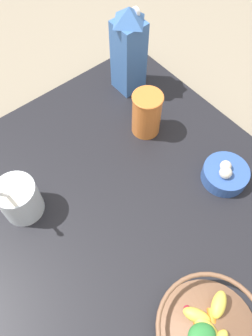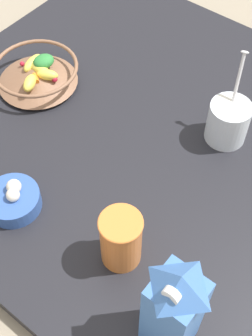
% 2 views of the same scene
% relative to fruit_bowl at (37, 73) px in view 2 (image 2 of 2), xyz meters
% --- Properties ---
extents(ground_plane, '(6.00, 6.00, 0.00)m').
position_rel_fruit_bowl_xyz_m(ground_plane, '(0.28, 0.04, -0.08)').
color(ground_plane, gray).
extents(countertop, '(1.06, 1.06, 0.04)m').
position_rel_fruit_bowl_xyz_m(countertop, '(0.28, 0.04, -0.06)').
color(countertop, black).
rests_on(countertop, ground_plane).
extents(fruit_bowl, '(0.22, 0.22, 0.08)m').
position_rel_fruit_bowl_xyz_m(fruit_bowl, '(0.00, 0.00, 0.00)').
color(fruit_bowl, brown).
rests_on(fruit_bowl, countertop).
extents(milk_carton, '(0.08, 0.08, 0.28)m').
position_rel_fruit_bowl_xyz_m(milk_carton, '(0.66, -0.34, 0.10)').
color(milk_carton, '#3D6BB2').
rests_on(milk_carton, countertop).
extents(yogurt_tub, '(0.10, 0.12, 0.22)m').
position_rel_fruit_bowl_xyz_m(yogurt_tub, '(0.49, 0.15, 0.02)').
color(yogurt_tub, silver).
rests_on(yogurt_tub, countertop).
extents(drinking_cup, '(0.09, 0.09, 0.14)m').
position_rel_fruit_bowl_xyz_m(drinking_cup, '(0.49, -0.26, 0.03)').
color(drinking_cup, orange).
rests_on(drinking_cup, countertop).
extents(garlic_bowl, '(0.12, 0.12, 0.07)m').
position_rel_fruit_bowl_xyz_m(garlic_bowl, '(0.23, -0.31, -0.02)').
color(garlic_bowl, '#3356A3').
rests_on(garlic_bowl, countertop).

